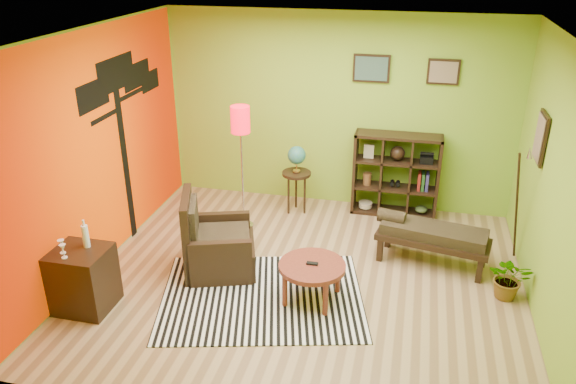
% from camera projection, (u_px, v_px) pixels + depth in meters
% --- Properties ---
extents(ground, '(5.00, 5.00, 0.00)m').
position_uv_depth(ground, '(304.00, 280.00, 6.59)').
color(ground, tan).
rests_on(ground, ground).
extents(room_shell, '(5.04, 4.54, 2.82)m').
position_uv_depth(room_shell, '(298.00, 133.00, 5.88)').
color(room_shell, '#82AF2D').
rests_on(room_shell, ground).
extents(zebra_rug, '(2.57, 2.19, 0.01)m').
position_uv_depth(zebra_rug, '(262.00, 296.00, 6.28)').
color(zebra_rug, white).
rests_on(zebra_rug, ground).
extents(coffee_table, '(0.73, 0.73, 0.47)m').
position_uv_depth(coffee_table, '(312.00, 269.00, 6.08)').
color(coffee_table, maroon).
rests_on(coffee_table, ground).
extents(armchair, '(1.02, 1.01, 0.98)m').
position_uv_depth(armchair, '(215.00, 247.00, 6.69)').
color(armchair, black).
rests_on(armchair, ground).
extents(side_cabinet, '(0.59, 0.54, 1.01)m').
position_uv_depth(side_cabinet, '(83.00, 279.00, 5.97)').
color(side_cabinet, black).
rests_on(side_cabinet, ground).
extents(floor_lamp, '(0.26, 0.26, 1.72)m').
position_uv_depth(floor_lamp, '(241.00, 131.00, 7.24)').
color(floor_lamp, silver).
rests_on(floor_lamp, ground).
extents(globe_table, '(0.41, 0.41, 1.01)m').
position_uv_depth(globe_table, '(297.00, 163.00, 7.94)').
color(globe_table, black).
rests_on(globe_table, ground).
extents(cube_shelf, '(1.20, 0.35, 1.20)m').
position_uv_depth(cube_shelf, '(397.00, 175.00, 7.95)').
color(cube_shelf, black).
rests_on(cube_shelf, ground).
extents(bench, '(1.40, 0.72, 0.62)m').
position_uv_depth(bench, '(430.00, 234.00, 6.78)').
color(bench, black).
rests_on(bench, ground).
extents(potted_plant, '(0.51, 0.56, 0.39)m').
position_uv_depth(potted_plant, '(509.00, 282.00, 6.19)').
color(potted_plant, '#26661E').
rests_on(potted_plant, ground).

